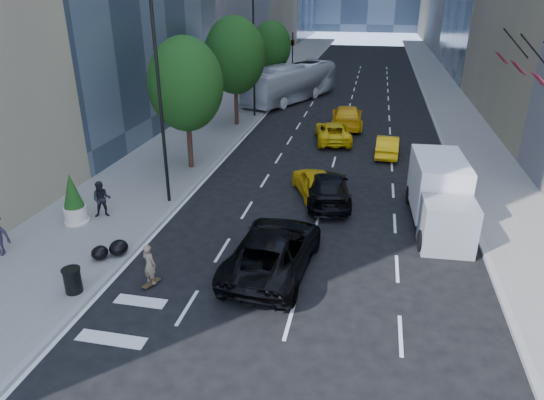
% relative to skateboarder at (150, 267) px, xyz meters
% --- Properties ---
extents(ground, '(160.00, 160.00, 0.00)m').
position_rel_skateboarder_xyz_m(ground, '(4.25, 3.00, -0.77)').
color(ground, black).
rests_on(ground, ground).
extents(sidewalk_left, '(6.00, 120.00, 0.15)m').
position_rel_skateboarder_xyz_m(sidewalk_left, '(-4.75, 33.00, -0.70)').
color(sidewalk_left, slate).
rests_on(sidewalk_left, ground).
extents(sidewalk_right, '(4.00, 120.00, 0.15)m').
position_rel_skateboarder_xyz_m(sidewalk_right, '(14.25, 33.00, -0.70)').
color(sidewalk_right, slate).
rests_on(sidewalk_right, ground).
extents(lamp_near, '(2.13, 0.22, 10.00)m').
position_rel_skateboarder_xyz_m(lamp_near, '(-2.08, 7.00, 5.04)').
color(lamp_near, black).
rests_on(lamp_near, sidewalk_left).
extents(lamp_far, '(2.13, 0.22, 10.00)m').
position_rel_skateboarder_xyz_m(lamp_far, '(-2.08, 25.00, 5.04)').
color(lamp_far, black).
rests_on(lamp_far, sidewalk_left).
extents(tree_near, '(4.20, 4.20, 7.46)m').
position_rel_skateboarder_xyz_m(tree_near, '(-2.95, 12.00, 4.20)').
color(tree_near, black).
rests_on(tree_near, sidewalk_left).
extents(tree_mid, '(4.50, 4.50, 7.99)m').
position_rel_skateboarder_xyz_m(tree_mid, '(-2.95, 22.00, 4.54)').
color(tree_mid, black).
rests_on(tree_mid, sidewalk_left).
extents(tree_far, '(3.90, 3.90, 6.92)m').
position_rel_skateboarder_xyz_m(tree_far, '(-2.95, 35.00, 3.85)').
color(tree_far, black).
rests_on(tree_far, sidewalk_left).
extents(traffic_signal, '(2.48, 0.53, 5.20)m').
position_rel_skateboarder_xyz_m(traffic_signal, '(-2.15, 43.00, 3.46)').
color(traffic_signal, black).
rests_on(traffic_signal, sidewalk_left).
extents(facade_flags, '(1.85, 13.30, 2.05)m').
position_rel_skateboarder_xyz_m(facade_flags, '(14.89, 13.00, 5.41)').
color(facade_flags, black).
rests_on(facade_flags, ground).
extents(skateboarder, '(0.66, 0.55, 1.55)m').
position_rel_skateboarder_xyz_m(skateboarder, '(0.00, 0.00, 0.00)').
color(skateboarder, '#7E694F').
rests_on(skateboarder, ground).
extents(black_sedan_lincoln, '(3.27, 6.24, 1.68)m').
position_rel_skateboarder_xyz_m(black_sedan_lincoln, '(4.10, 2.00, 0.07)').
color(black_sedan_lincoln, black).
rests_on(black_sedan_lincoln, ground).
extents(black_sedan_mercedes, '(2.90, 5.45, 1.50)m').
position_rel_skateboarder_xyz_m(black_sedan_mercedes, '(5.45, 8.78, -0.02)').
color(black_sedan_mercedes, black).
rests_on(black_sedan_mercedes, ground).
extents(taxi_a, '(3.22, 4.56, 1.44)m').
position_rel_skateboarder_xyz_m(taxi_a, '(4.75, 9.50, -0.05)').
color(taxi_a, '#EAB60C').
rests_on(taxi_a, ground).
extents(taxi_b, '(1.53, 4.00, 1.30)m').
position_rel_skateboarder_xyz_m(taxi_b, '(8.45, 17.00, -0.12)').
color(taxi_b, yellow).
rests_on(taxi_b, ground).
extents(taxi_c, '(3.10, 5.27, 1.38)m').
position_rel_skateboarder_xyz_m(taxi_c, '(4.75, 19.39, -0.09)').
color(taxi_c, yellow).
rests_on(taxi_c, ground).
extents(taxi_d, '(2.67, 5.79, 1.64)m').
position_rel_skateboarder_xyz_m(taxi_d, '(5.45, 23.50, 0.05)').
color(taxi_d, yellow).
rests_on(taxi_d, ground).
extents(city_bus, '(7.43, 12.34, 3.40)m').
position_rel_skateboarder_xyz_m(city_bus, '(-0.39, 31.92, 0.93)').
color(city_bus, white).
rests_on(city_bus, ground).
extents(box_truck, '(2.51, 6.16, 2.89)m').
position_rel_skateboarder_xyz_m(box_truck, '(10.56, 7.27, 0.70)').
color(box_truck, white).
rests_on(box_truck, ground).
extents(pedestrian_a, '(1.03, 0.93, 1.73)m').
position_rel_skateboarder_xyz_m(pedestrian_a, '(-4.49, 4.66, 0.24)').
color(pedestrian_a, black).
rests_on(pedestrian_a, sidewalk_left).
extents(pedestrian_b, '(0.98, 0.43, 1.65)m').
position_rel_skateboarder_xyz_m(pedestrian_b, '(-6.43, 21.00, 0.20)').
color(pedestrian_b, black).
rests_on(pedestrian_b, sidewalk_left).
extents(trash_can, '(0.59, 0.59, 0.88)m').
position_rel_skateboarder_xyz_m(trash_can, '(-2.35, -1.13, -0.18)').
color(trash_can, black).
rests_on(trash_can, sidewalk_left).
extents(planter_shrub, '(0.98, 0.98, 2.35)m').
position_rel_skateboarder_xyz_m(planter_shrub, '(-5.37, 3.83, 0.50)').
color(planter_shrub, beige).
rests_on(planter_shrub, sidewalk_left).
extents(garbage_bags, '(1.25, 1.21, 0.62)m').
position_rel_skateboarder_xyz_m(garbage_bags, '(-2.30, 1.37, -0.33)').
color(garbage_bags, black).
rests_on(garbage_bags, sidewalk_left).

